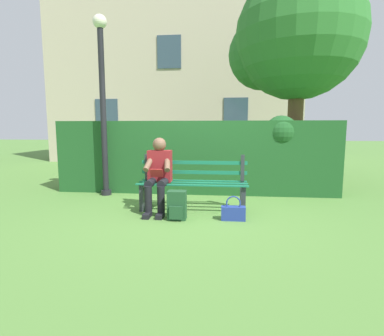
{
  "coord_description": "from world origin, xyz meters",
  "views": [
    {
      "loc": [
        -0.5,
        4.82,
        1.35
      ],
      "look_at": [
        0.0,
        0.1,
        0.72
      ],
      "focal_mm": 28.02,
      "sensor_mm": 36.0,
      "label": 1
    }
  ],
  "objects_px": {
    "person_seated": "(158,172)",
    "tree": "(292,40)",
    "park_bench": "(193,183)",
    "handbag": "(233,212)",
    "lamp_post": "(103,94)",
    "backpack": "(177,205)"
  },
  "relations": [
    {
      "from": "person_seated",
      "to": "tree",
      "type": "xyz_separation_m",
      "value": [
        -2.63,
        -2.93,
        2.78
      ]
    },
    {
      "from": "person_seated",
      "to": "tree",
      "type": "relative_size",
      "value": 0.24
    },
    {
      "from": "park_bench",
      "to": "person_seated",
      "type": "xyz_separation_m",
      "value": [
        0.55,
        0.17,
        0.2
      ]
    },
    {
      "from": "handbag",
      "to": "tree",
      "type": "bearing_deg",
      "value": -113.42
    },
    {
      "from": "tree",
      "to": "handbag",
      "type": "xyz_separation_m",
      "value": [
        1.43,
        3.3,
        -3.31
      ]
    },
    {
      "from": "park_bench",
      "to": "lamp_post",
      "type": "bearing_deg",
      "value": -25.82
    },
    {
      "from": "person_seated",
      "to": "park_bench",
      "type": "bearing_deg",
      "value": -162.79
    },
    {
      "from": "handbag",
      "to": "person_seated",
      "type": "bearing_deg",
      "value": -17.19
    },
    {
      "from": "park_bench",
      "to": "lamp_post",
      "type": "height_order",
      "value": "lamp_post"
    },
    {
      "from": "tree",
      "to": "backpack",
      "type": "xyz_separation_m",
      "value": [
        2.26,
        3.35,
        -3.21
      ]
    },
    {
      "from": "handbag",
      "to": "lamp_post",
      "type": "distance_m",
      "value": 3.49
    },
    {
      "from": "handbag",
      "to": "lamp_post",
      "type": "relative_size",
      "value": 0.1
    },
    {
      "from": "person_seated",
      "to": "lamp_post",
      "type": "distance_m",
      "value": 2.21
    },
    {
      "from": "person_seated",
      "to": "backpack",
      "type": "relative_size",
      "value": 2.77
    },
    {
      "from": "tree",
      "to": "backpack",
      "type": "relative_size",
      "value": 11.49
    },
    {
      "from": "handbag",
      "to": "lamp_post",
      "type": "xyz_separation_m",
      "value": [
        2.53,
        -1.45,
        1.91
      ]
    },
    {
      "from": "park_bench",
      "to": "handbag",
      "type": "bearing_deg",
      "value": 140.37
    },
    {
      "from": "tree",
      "to": "lamp_post",
      "type": "bearing_deg",
      "value": 25.03
    },
    {
      "from": "backpack",
      "to": "handbag",
      "type": "height_order",
      "value": "backpack"
    },
    {
      "from": "tree",
      "to": "lamp_post",
      "type": "distance_m",
      "value": 4.59
    },
    {
      "from": "lamp_post",
      "to": "person_seated",
      "type": "bearing_deg",
      "value": 141.0
    },
    {
      "from": "handbag",
      "to": "park_bench",
      "type": "bearing_deg",
      "value": -39.63
    }
  ]
}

